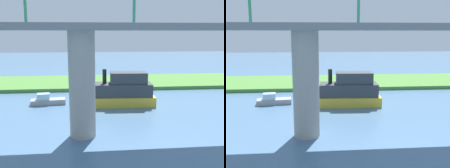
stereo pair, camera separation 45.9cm
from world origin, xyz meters
TOP-DOWN VIEW (x-y plane):
  - ground_plane at (0.00, 0.00)m, footprint 160.00×160.00m
  - grassy_bank at (0.00, -6.00)m, footprint 80.00×12.00m
  - bridge_pylon at (4.13, 16.41)m, footprint 2.05×2.05m
  - bridge_span at (4.13, 16.39)m, footprint 61.42×4.30m
  - person_on_bank at (4.98, -2.41)m, footprint 0.51×0.51m
  - mooring_post at (-4.68, -1.63)m, footprint 0.20×0.20m
  - houseboat_blue at (-0.18, 7.47)m, footprint 8.28×3.13m
  - skiff_small at (-0.44, 3.39)m, footprint 5.19×2.39m
  - riverboat_paddlewheel at (8.36, 6.34)m, footprint 4.05×1.86m

SIDE VIEW (x-z plane):
  - ground_plane at x=0.00m, z-range 0.00..0.00m
  - grassy_bank at x=0.00m, z-range 0.00..0.50m
  - riverboat_paddlewheel at x=8.36m, z-range -0.19..1.12m
  - skiff_small at x=-0.44m, z-range -0.24..1.43m
  - mooring_post at x=-4.68m, z-range 0.50..1.21m
  - person_on_bank at x=4.98m, z-range 0.51..1.90m
  - houseboat_blue at x=-0.18m, z-range -0.54..3.63m
  - bridge_pylon at x=4.13m, z-range 0.00..8.34m
  - bridge_span at x=4.13m, z-range 7.22..10.47m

